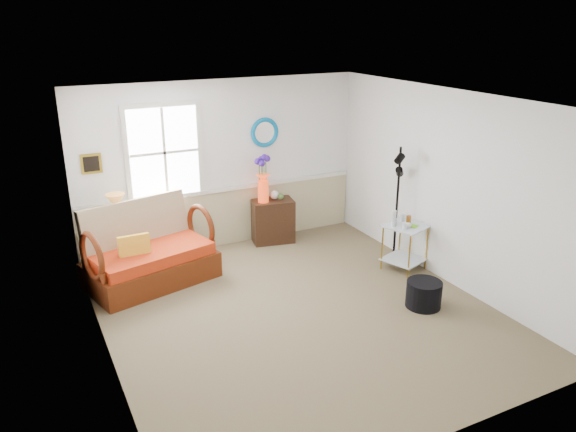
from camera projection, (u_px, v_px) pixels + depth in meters
name	position (u px, v px, depth m)	size (l,w,h in m)	color
floor	(298.00, 312.00, 6.95)	(4.50, 5.00, 0.01)	olive
ceiling	(300.00, 100.00, 6.07)	(4.50, 5.00, 0.01)	white
walls	(299.00, 213.00, 6.51)	(4.51, 5.01, 2.60)	white
wainscot	(225.00, 218.00, 8.88)	(4.46, 0.02, 0.90)	tan
chair_rail	(225.00, 189.00, 8.72)	(4.46, 0.04, 0.06)	white
window	(164.00, 153.00, 8.11)	(1.14, 0.06, 1.44)	white
picture	(91.00, 164.00, 7.70)	(0.28, 0.03, 0.28)	gold
mirror	(264.00, 132.00, 8.74)	(0.47, 0.47, 0.07)	#0C8EC3
loveseat	(150.00, 245.00, 7.56)	(1.67, 0.95, 1.09)	#5E1D06
throw_pillow	(135.00, 250.00, 7.36)	(0.41, 0.10, 0.41)	orange
lamp_stand	(120.00, 251.00, 7.91)	(0.39, 0.39, 0.69)	#351D11
table_lamp	(117.00, 211.00, 7.74)	(0.26, 0.26, 0.48)	#B97531
potted_plant	(128.00, 217.00, 7.82)	(0.30, 0.33, 0.26)	#42652E
cabinet	(273.00, 221.00, 9.04)	(0.65, 0.42, 0.70)	#351D11
flower_vase	(263.00, 179.00, 8.72)	(0.22, 0.22, 0.74)	red
side_table	(404.00, 247.00, 8.03)	(0.53, 0.53, 0.68)	gold
tabletop_items	(403.00, 218.00, 7.88)	(0.36, 0.36, 0.22)	silver
floor_lamp	(397.00, 205.00, 8.16)	(0.25, 0.25, 1.73)	black
ottoman	(424.00, 294.00, 7.04)	(0.44, 0.44, 0.34)	black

